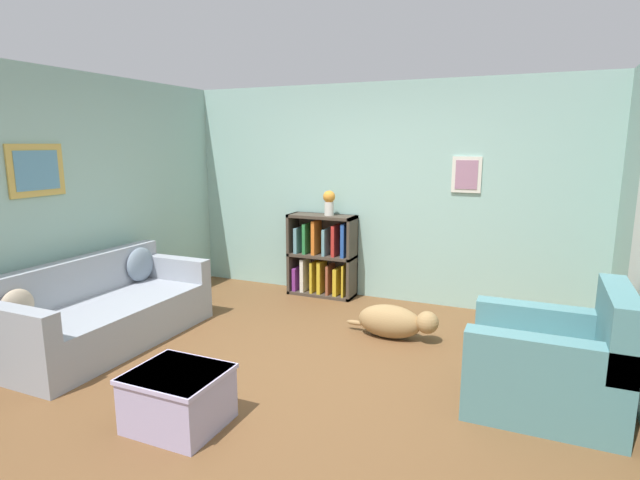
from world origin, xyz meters
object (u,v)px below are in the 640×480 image
at_px(bookshelf, 322,257).
at_px(coffee_table, 178,397).
at_px(dog, 394,321).
at_px(vase, 329,201).
at_px(couch, 105,313).
at_px(recliner_chair, 553,365).

relative_size(bookshelf, coffee_table, 1.65).
distance_m(bookshelf, dog, 1.65).
xyz_separation_m(dog, vase, (-1.13, 1.03, 1.03)).
bearing_deg(couch, vase, 57.95).
height_order(bookshelf, vase, vase).
xyz_separation_m(couch, recliner_chair, (3.92, 0.37, 0.04)).
relative_size(dog, vase, 3.10).
relative_size(recliner_chair, dog, 1.09).
bearing_deg(coffee_table, vase, 93.64).
height_order(bookshelf, dog, bookshelf).
height_order(dog, vase, vase).
height_order(bookshelf, coffee_table, bookshelf).
relative_size(coffee_table, dog, 0.66).
xyz_separation_m(bookshelf, vase, (0.10, -0.02, 0.71)).
height_order(recliner_chair, vase, vase).
bearing_deg(couch, recliner_chair, 5.44).
height_order(couch, coffee_table, couch).
relative_size(coffee_table, vase, 2.04).
xyz_separation_m(bookshelf, dog, (1.23, -1.05, -0.32)).
height_order(couch, bookshelf, bookshelf).
bearing_deg(vase, couch, -122.05).
xyz_separation_m(couch, dog, (2.53, 1.21, -0.12)).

